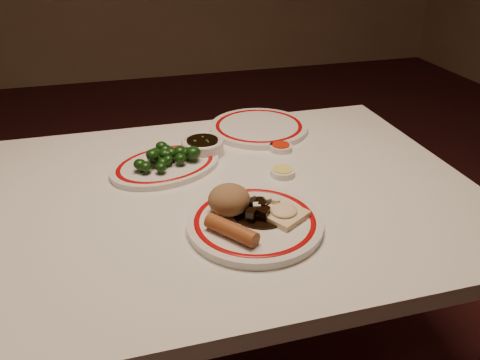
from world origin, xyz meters
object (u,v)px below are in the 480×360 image
(broccoli_plate, at_px, (166,165))
(broccoli_pile, at_px, (167,156))
(rice_mound, at_px, (229,200))
(stirfry_heap, at_px, (261,211))
(dining_table, at_px, (229,220))
(fried_wonton, at_px, (284,213))
(spring_roll, at_px, (231,230))
(main_plate, at_px, (255,223))
(soy_bowl, at_px, (203,147))

(broccoli_plate, bearing_deg, broccoli_pile, -37.44)
(rice_mound, distance_m, broccoli_pile, 0.29)
(rice_mound, relative_size, stirfry_heap, 0.71)
(broccoli_plate, relative_size, broccoli_pile, 2.02)
(rice_mound, bearing_deg, dining_table, 76.80)
(rice_mound, distance_m, broccoli_plate, 0.30)
(fried_wonton, bearing_deg, rice_mound, 156.10)
(fried_wonton, height_order, broccoli_plate, fried_wonton)
(spring_roll, relative_size, stirfry_heap, 0.92)
(dining_table, relative_size, fried_wonton, 10.49)
(broccoli_plate, xyz_separation_m, broccoli_pile, (0.00, -0.00, 0.03))
(rice_mound, relative_size, broccoli_plate, 0.25)
(stirfry_heap, bearing_deg, main_plate, -134.38)
(spring_roll, relative_size, soy_bowl, 1.01)
(dining_table, distance_m, spring_roll, 0.25)
(rice_mound, relative_size, soy_bowl, 0.78)
(spring_roll, relative_size, broccoli_pile, 0.67)
(fried_wonton, distance_m, broccoli_plate, 0.39)
(spring_roll, distance_m, soy_bowl, 0.43)
(main_plate, height_order, stirfry_heap, stirfry_heap)
(fried_wonton, height_order, soy_bowl, same)
(dining_table, height_order, soy_bowl, soy_bowl)
(fried_wonton, bearing_deg, soy_bowl, 104.39)
(main_plate, xyz_separation_m, rice_mound, (-0.05, 0.04, 0.04))
(dining_table, relative_size, main_plate, 3.14)
(main_plate, distance_m, rice_mound, 0.07)
(dining_table, bearing_deg, stirfry_heap, -77.40)
(fried_wonton, relative_size, broccoli_pile, 0.65)
(fried_wonton, bearing_deg, spring_roll, -162.44)
(broccoli_plate, bearing_deg, fried_wonton, -57.00)
(rice_mound, bearing_deg, spring_roll, -101.07)
(dining_table, relative_size, rice_mound, 13.23)
(spring_roll, xyz_separation_m, soy_bowl, (0.03, 0.43, -0.01))
(rice_mound, xyz_separation_m, soy_bowl, (0.01, 0.34, -0.03))
(stirfry_heap, bearing_deg, soy_bowl, 98.78)
(dining_table, bearing_deg, spring_roll, -102.35)
(rice_mound, bearing_deg, stirfry_heap, -19.56)
(rice_mound, height_order, broccoli_plate, rice_mound)
(dining_table, xyz_separation_m, stirfry_heap, (0.03, -0.15, 0.12))
(fried_wonton, bearing_deg, stirfry_heap, 150.17)
(stirfry_heap, xyz_separation_m, soy_bowl, (-0.06, 0.36, -0.01))
(rice_mound, relative_size, spring_roll, 0.77)
(main_plate, distance_m, stirfry_heap, 0.03)
(dining_table, relative_size, broccoli_pile, 6.81)
(stirfry_heap, distance_m, soy_bowl, 0.37)
(spring_roll, bearing_deg, broccoli_pile, 65.13)
(stirfry_heap, xyz_separation_m, broccoli_pile, (-0.16, 0.30, 0.01))
(dining_table, distance_m, soy_bowl, 0.24)
(stirfry_heap, xyz_separation_m, broccoli_plate, (-0.17, 0.30, -0.02))
(main_plate, xyz_separation_m, broccoli_plate, (-0.15, 0.32, -0.00))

